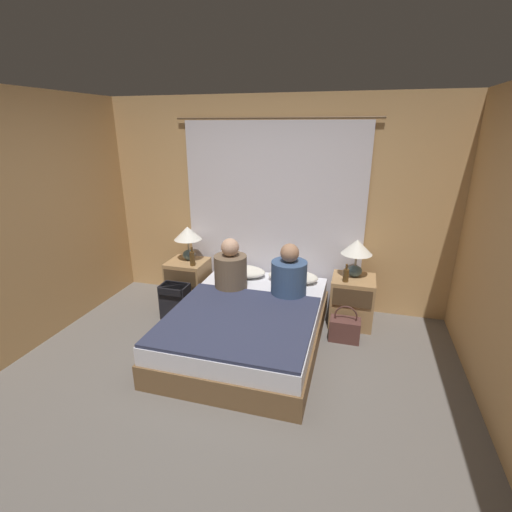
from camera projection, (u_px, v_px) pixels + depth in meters
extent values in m
plane|color=#66605B|center=(218.00, 398.00, 3.10)|extent=(16.00, 16.00, 0.00)
cube|color=tan|center=(274.00, 205.00, 4.49)|extent=(4.28, 0.06, 2.50)
cube|color=silver|center=(273.00, 217.00, 4.48)|extent=(2.17, 0.02, 2.22)
cylinder|color=brown|center=(274.00, 118.00, 4.11)|extent=(2.37, 0.02, 0.02)
cube|color=brown|center=(248.00, 332.00, 3.87)|extent=(1.45, 1.98, 0.24)
cube|color=silver|center=(248.00, 315.00, 3.80)|extent=(1.41, 1.94, 0.17)
cube|color=#A87F51|center=(189.00, 282.00, 4.73)|extent=(0.47, 0.44, 0.56)
cube|color=#4C3823|center=(180.00, 278.00, 4.47)|extent=(0.41, 0.02, 0.20)
cube|color=#A87F51|center=(352.00, 301.00, 4.21)|extent=(0.47, 0.44, 0.56)
cube|color=#4C3823|center=(352.00, 298.00, 3.95)|extent=(0.41, 0.02, 0.20)
ellipsoid|color=slate|center=(189.00, 255.00, 4.67)|extent=(0.16, 0.16, 0.13)
cylinder|color=#B2A893|center=(188.00, 245.00, 4.62)|extent=(0.02, 0.02, 0.14)
cone|color=white|center=(188.00, 233.00, 4.57)|extent=(0.34, 0.34, 0.16)
ellipsoid|color=slate|center=(355.00, 271.00, 4.15)|extent=(0.16, 0.16, 0.13)
cylinder|color=#B2A893|center=(356.00, 260.00, 4.10)|extent=(0.02, 0.02, 0.14)
cone|color=white|center=(357.00, 247.00, 4.05)|extent=(0.34, 0.34, 0.16)
ellipsoid|color=silver|center=(242.00, 271.00, 4.54)|extent=(0.59, 0.34, 0.12)
ellipsoid|color=silver|center=(293.00, 277.00, 4.37)|extent=(0.59, 0.34, 0.12)
cube|color=#2D334C|center=(239.00, 320.00, 3.49)|extent=(1.39, 1.31, 0.03)
cylinder|color=brown|center=(231.00, 272.00, 4.14)|extent=(0.37, 0.37, 0.39)
sphere|color=tan|center=(230.00, 247.00, 4.05)|extent=(0.20, 0.20, 0.20)
cylinder|color=#38517A|center=(289.00, 279.00, 3.98)|extent=(0.38, 0.38, 0.38)
sphere|color=#A87A5B|center=(290.00, 253.00, 3.88)|extent=(0.20, 0.20, 0.20)
cylinder|color=#513819|center=(192.00, 259.00, 4.46)|extent=(0.06, 0.06, 0.17)
cylinder|color=#513819|center=(192.00, 249.00, 4.42)|extent=(0.02, 0.02, 0.06)
cylinder|color=#513819|center=(346.00, 275.00, 4.00)|extent=(0.06, 0.06, 0.14)
cylinder|color=#513819|center=(347.00, 267.00, 3.97)|extent=(0.02, 0.02, 0.06)
cube|color=black|center=(175.00, 301.00, 4.35)|extent=(0.32, 0.21, 0.42)
cube|color=black|center=(173.00, 289.00, 4.28)|extent=(0.29, 0.22, 0.08)
cube|color=brown|center=(345.00, 330.00, 3.92)|extent=(0.32, 0.19, 0.24)
torus|color=#492B27|center=(346.00, 316.00, 3.86)|extent=(0.24, 0.02, 0.24)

